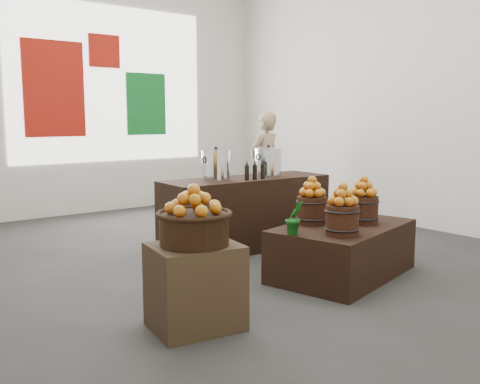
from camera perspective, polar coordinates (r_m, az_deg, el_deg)
ground at (r=5.79m, az=-1.34°, el=-6.95°), size 7.00×7.00×0.00m
back_wall at (r=8.68m, az=-15.49°, el=11.08°), size 6.00×0.04×4.00m
back_opening at (r=8.78m, az=-13.59°, el=11.11°), size 3.20×0.02×2.40m
deco_red_left at (r=8.43m, az=-19.22°, el=10.35°), size 0.90×0.04×1.40m
deco_green_right at (r=9.02m, az=-9.98°, el=9.22°), size 0.70×0.04×1.00m
deco_red_upper at (r=8.77m, az=-14.29°, el=14.37°), size 0.50×0.04×0.50m
crate at (r=3.86m, az=-4.82°, el=-10.01°), size 0.68×0.58×0.61m
wicker_basket at (r=3.75m, az=-4.89°, el=-3.98°), size 0.49×0.49×0.22m
apples_in_basket at (r=3.71m, az=-4.93°, el=-0.78°), size 0.38×0.38×0.20m
display_table at (r=5.17m, az=10.88°, el=-6.12°), size 1.58×1.18×0.49m
apple_bucket_front_left at (r=4.65m, az=10.83°, el=-2.97°), size 0.28×0.28×0.26m
apples_in_bucket_front_left at (r=4.62m, az=10.91°, el=-0.22°), size 0.21×0.21×0.19m
apple_bucket_front_right at (r=5.21m, az=12.99°, el=-1.86°), size 0.28×0.28×0.26m
apples_in_bucket_front_right at (r=5.17m, az=13.07°, el=0.60°), size 0.21×0.21×0.19m
apple_bucket_rear at (r=5.09m, az=7.65°, el=-1.94°), size 0.28×0.28×0.26m
apples_in_bucket_rear at (r=5.06m, az=7.70°, el=0.57°), size 0.21×0.21×0.19m
herb_garnish_right at (r=5.54m, az=10.67°, el=-1.07°), size 0.30×0.27×0.28m
herb_garnish_left at (r=4.61m, az=5.83°, el=-2.75°), size 0.19×0.16×0.29m
counter at (r=6.09m, az=0.65°, el=-2.27°), size 2.01×0.71×0.81m
stock_pot_left at (r=5.79m, az=-2.59°, el=2.76°), size 0.31×0.31×0.31m
stock_pot_center at (r=6.21m, az=3.02°, el=3.12°), size 0.31×0.31×0.31m
oil_cruets at (r=5.87m, az=1.80°, el=2.44°), size 0.22×0.06×0.23m
shopper at (r=7.99m, az=2.64°, el=2.91°), size 0.62×0.46×1.57m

